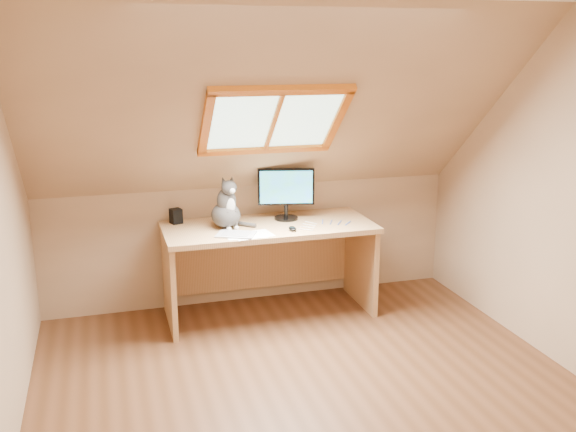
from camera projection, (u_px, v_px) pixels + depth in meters
name	position (u px, v px, depth m)	size (l,w,h in m)	color
ground	(319.00, 400.00, 3.99)	(3.50, 3.50, 0.00)	brown
room_shell	(327.00, 177.00, 3.54)	(3.52, 3.52, 2.41)	tan
desk	(267.00, 249.00, 5.21)	(1.66, 0.73, 0.76)	tan
monitor	(286.00, 190.00, 5.18)	(0.45, 0.19, 0.42)	black
cat	(226.00, 209.00, 4.97)	(0.30, 0.33, 0.42)	#423D3A
desk_speaker	(176.00, 216.00, 5.11)	(0.08, 0.08, 0.12)	black
graphics_tablet	(236.00, 234.00, 4.80)	(0.28, 0.20, 0.01)	#B2B2B7
mouse	(292.00, 229.00, 4.92)	(0.06, 0.10, 0.03)	black
papers	(252.00, 235.00, 4.79)	(0.33, 0.27, 0.00)	white
cables	(325.00, 224.00, 5.10)	(0.51, 0.26, 0.01)	silver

